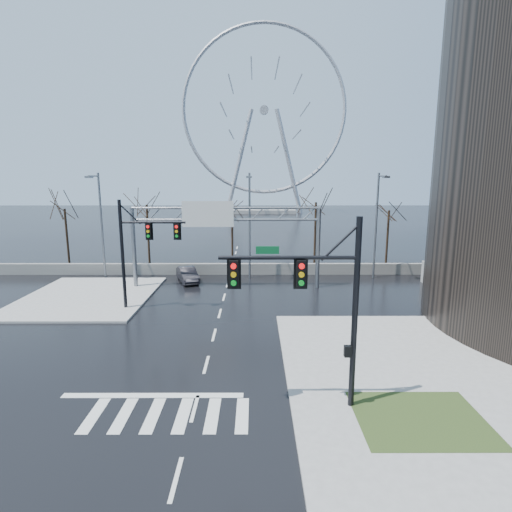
{
  "coord_description": "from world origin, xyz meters",
  "views": [
    {
      "loc": [
        2.52,
        -19.13,
        9.37
      ],
      "look_at": [
        2.59,
        8.88,
        4.0
      ],
      "focal_mm": 28.0,
      "sensor_mm": 36.0,
      "label": 1
    }
  ],
  "objects_px": {
    "signal_mast_far": "(138,244)",
    "ferris_wheel": "(264,117)",
    "signal_mast_near": "(322,296)",
    "sign_gantry": "(221,229)",
    "car": "(188,275)"
  },
  "relations": [
    {
      "from": "ferris_wheel",
      "to": "car",
      "type": "relative_size",
      "value": 12.3
    },
    {
      "from": "signal_mast_far",
      "to": "car",
      "type": "xyz_separation_m",
      "value": [
        2.1,
        8.04,
        -4.15
      ]
    },
    {
      "from": "sign_gantry",
      "to": "signal_mast_far",
      "type": "bearing_deg",
      "value": -132.47
    },
    {
      "from": "ferris_wheel",
      "to": "sign_gantry",
      "type": "bearing_deg",
      "value": -93.84
    },
    {
      "from": "signal_mast_far",
      "to": "ferris_wheel",
      "type": "height_order",
      "value": "ferris_wheel"
    },
    {
      "from": "signal_mast_far",
      "to": "signal_mast_near",
      "type": "bearing_deg",
      "value": -49.74
    },
    {
      "from": "signal_mast_near",
      "to": "sign_gantry",
      "type": "distance_m",
      "value": 19.79
    },
    {
      "from": "signal_mast_near",
      "to": "ferris_wheel",
      "type": "bearing_deg",
      "value": 90.08
    },
    {
      "from": "sign_gantry",
      "to": "car",
      "type": "distance_m",
      "value": 5.99
    },
    {
      "from": "signal_mast_far",
      "to": "sign_gantry",
      "type": "height_order",
      "value": "signal_mast_far"
    },
    {
      "from": "signal_mast_near",
      "to": "ferris_wheel",
      "type": "height_order",
      "value": "ferris_wheel"
    },
    {
      "from": "signal_mast_far",
      "to": "ferris_wheel",
      "type": "distance_m",
      "value": 89.3
    },
    {
      "from": "sign_gantry",
      "to": "car",
      "type": "bearing_deg",
      "value": 148.98
    },
    {
      "from": "sign_gantry",
      "to": "signal_mast_near",
      "type": "bearing_deg",
      "value": -73.81
    },
    {
      "from": "car",
      "to": "signal_mast_near",
      "type": "bearing_deg",
      "value": -88.42
    }
  ]
}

